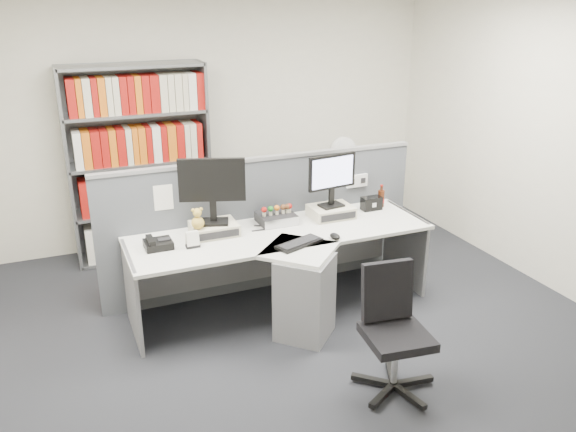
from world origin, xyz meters
name	(u,v)px	position (x,y,z in m)	size (l,w,h in m)	color
ground	(320,354)	(0.00, 0.00, 0.00)	(5.50, 5.50, 0.00)	#2B2D33
room_shell	(325,126)	(0.00, 0.00, 1.79)	(5.04, 5.54, 2.72)	white
partition	(264,223)	(0.00, 1.25, 0.65)	(3.00, 0.08, 1.27)	#51555C
desk	(291,270)	(0.00, 0.60, 0.46)	(2.60, 1.20, 0.72)	silver
monitor_riser_left	(214,229)	(-0.54, 0.98, 0.77)	(0.38, 0.31, 0.10)	beige
monitor_riser_right	(331,212)	(0.56, 0.98, 0.77)	(0.38, 0.31, 0.10)	beige
monitor_left	(212,185)	(-0.54, 0.98, 1.15)	(0.53, 0.24, 0.56)	black
monitor_right	(332,176)	(0.56, 0.98, 1.11)	(0.47, 0.18, 0.48)	black
desktop_pc	(276,218)	(0.04, 1.03, 0.76)	(0.32, 0.28, 0.08)	black
figurines	(279,209)	(0.06, 1.01, 0.86)	(0.29, 0.05, 0.09)	beige
keyboard	(299,243)	(0.03, 0.49, 0.73)	(0.43, 0.28, 0.03)	black
mouse	(335,236)	(0.36, 0.50, 0.74)	(0.08, 0.12, 0.05)	black
desk_phone	(158,244)	(-1.04, 0.87, 0.76)	(0.22, 0.20, 0.09)	black
desk_calendar	(192,241)	(-0.77, 0.78, 0.78)	(0.11, 0.08, 0.13)	black
plush_toy	(198,220)	(-0.69, 0.90, 0.90)	(0.11, 0.11, 0.18)	gold
speaker	(371,203)	(1.00, 1.00, 0.78)	(0.19, 0.10, 0.13)	black
cola_bottle	(381,198)	(1.13, 1.05, 0.80)	(0.07, 0.07, 0.22)	#3F190A
shelving_unit	(140,166)	(-0.90, 2.44, 0.98)	(1.41, 0.40, 2.00)	slate
filing_cabinet	(341,210)	(1.20, 1.99, 0.35)	(0.45, 0.61, 0.70)	slate
desk_fan	(343,154)	(1.20, 1.99, 1.01)	(0.29, 0.17, 0.49)	white
office_chair	(393,326)	(0.29, -0.53, 0.48)	(0.58, 0.59, 0.89)	silver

